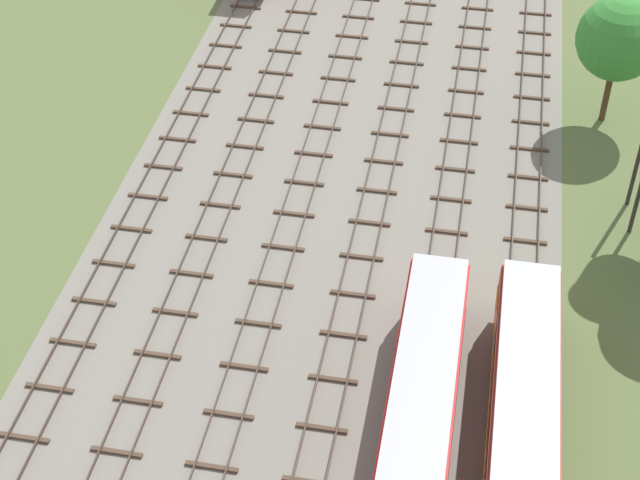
# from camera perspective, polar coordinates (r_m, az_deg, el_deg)

# --- Properties ---
(ground_plane) EXTENTS (480.00, 480.00, 0.00)m
(ground_plane) POSITION_cam_1_polar(r_m,az_deg,el_deg) (59.83, 1.25, 3.29)
(ground_plane) COLOR #5B6B3D
(ballast_bed) EXTENTS (25.93, 176.00, 0.01)m
(ballast_bed) POSITION_cam_1_polar(r_m,az_deg,el_deg) (59.83, 1.25, 3.29)
(ballast_bed) COLOR gray
(ballast_bed) RESTS_ON ground
(track_far_left) EXTENTS (2.40, 126.00, 0.29)m
(track_far_left) POSITION_cam_1_polar(r_m,az_deg,el_deg) (62.83, -8.54, 5.00)
(track_far_left) COLOR #47382D
(track_far_left) RESTS_ON ground
(track_left) EXTENTS (2.40, 126.00, 0.29)m
(track_left) POSITION_cam_1_polar(r_m,az_deg,el_deg) (61.69, -4.64, 4.61)
(track_left) COLOR #47382D
(track_left) RESTS_ON ground
(track_centre_left) EXTENTS (2.40, 126.00, 0.29)m
(track_centre_left) POSITION_cam_1_polar(r_m,az_deg,el_deg) (60.85, -0.63, 4.18)
(track_centre_left) COLOR #47382D
(track_centre_left) RESTS_ON ground
(track_centre) EXTENTS (2.40, 126.00, 0.29)m
(track_centre) POSITION_cam_1_polar(r_m,az_deg,el_deg) (60.31, 3.47, 3.72)
(track_centre) COLOR #47382D
(track_centre) RESTS_ON ground
(track_centre_right) EXTENTS (2.40, 126.00, 0.29)m
(track_centre_right) POSITION_cam_1_polar(r_m,az_deg,el_deg) (60.09, 7.62, 3.24)
(track_centre_right) COLOR #47382D
(track_centre_right) RESTS_ON ground
(track_right) EXTENTS (2.40, 126.00, 0.29)m
(track_right) POSITION_cam_1_polar(r_m,az_deg,el_deg) (60.19, 11.78, 2.73)
(track_right) COLOR #47382D
(track_right) RESTS_ON ground
(diesel_railcar_centre_right_mid) EXTENTS (2.96, 20.50, 3.80)m
(diesel_railcar_centre_right_mid) POSITION_cam_1_polar(r_m,az_deg,el_deg) (42.99, 5.54, -11.17)
(diesel_railcar_centre_right_mid) COLOR red
(diesel_railcar_centre_right_mid) RESTS_ON ground
(diesel_railcar_right_midfar) EXTENTS (2.96, 20.50, 3.80)m
(diesel_railcar_right_midfar) POSITION_cam_1_polar(r_m,az_deg,el_deg) (43.35, 11.47, -11.47)
(diesel_railcar_right_midfar) COLOR maroon
(diesel_railcar_right_midfar) RESTS_ON ground
(lineside_tree_0) EXTENTS (5.27, 5.27, 8.55)m
(lineside_tree_0) POSITION_cam_1_polar(r_m,az_deg,el_deg) (64.95, 16.71, 10.96)
(lineside_tree_0) COLOR #4C331E
(lineside_tree_0) RESTS_ON ground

